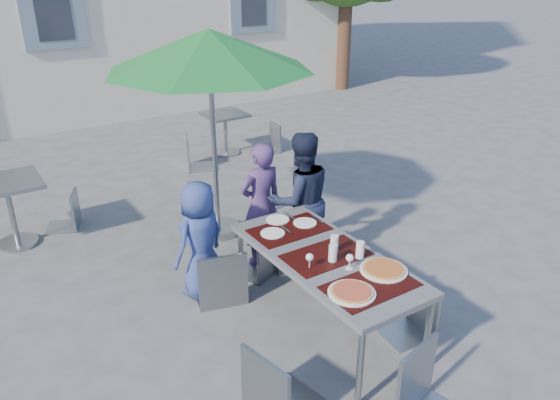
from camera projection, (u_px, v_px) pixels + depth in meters
ground at (296, 352)px, 4.57m from camera, size 90.00×90.00×0.00m
dining_table at (326, 261)px, 4.57m from camera, size 0.80×1.85×0.76m
pizza_near_left at (352, 292)px, 4.02m from camera, size 0.36×0.36×0.03m
pizza_near_right at (384, 269)px, 4.31m from camera, size 0.38×0.38×0.03m
glassware at (340, 251)px, 4.46m from camera, size 0.51×0.35×0.15m
place_settings at (286, 225)px, 5.03m from camera, size 0.62×0.42×0.01m
child_0 at (201, 240)px, 5.13m from camera, size 0.66×0.54×1.17m
child_1 at (261, 205)px, 5.65m from camera, size 0.49×0.33×1.34m
child_2 at (300, 200)px, 5.62m from camera, size 0.77×0.54×1.46m
chair_0 at (219, 244)px, 4.98m from camera, size 0.57×0.57×1.05m
chair_1 at (262, 229)px, 5.46m from camera, size 0.52×0.53×0.90m
chair_2 at (296, 214)px, 5.58m from camera, size 0.56×0.56×1.04m
chair_3 at (276, 344)px, 3.70m from camera, size 0.56×0.55×1.06m
chair_4 at (418, 283)px, 4.61m from camera, size 0.43×0.43×0.87m
chair_5 at (435, 346)px, 3.69m from camera, size 0.56×0.56×1.05m
patio_umbrella at (209, 52)px, 5.66m from camera, size 2.23×2.23×2.35m
cafe_table_0 at (9, 201)px, 6.04m from camera, size 0.73×0.73×0.78m
bg_chair_r_0 at (64, 190)px, 6.46m from camera, size 0.50×0.50×0.85m
cafe_table_1 at (225, 128)px, 8.91m from camera, size 0.64×0.64×0.69m
bg_chair_l_1 at (194, 131)px, 8.25m from camera, size 0.58×0.58×1.00m
bg_chair_r_1 at (270, 121)px, 9.01m from camera, size 0.43×0.43×0.88m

